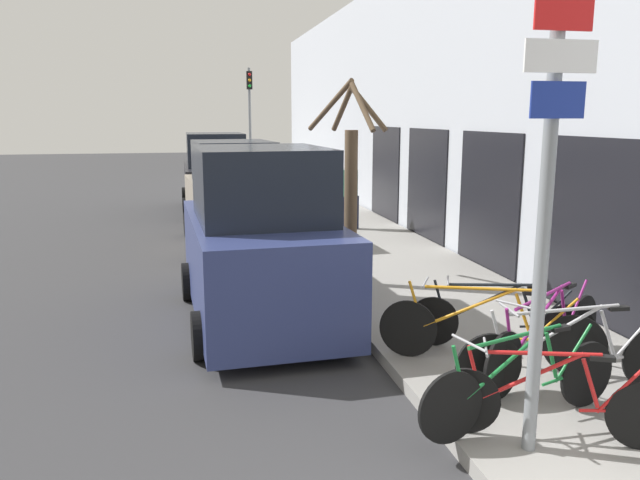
{
  "coord_description": "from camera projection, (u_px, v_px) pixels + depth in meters",
  "views": [
    {
      "loc": [
        -1.21,
        -1.71,
        2.91
      ],
      "look_at": [
        0.38,
        5.56,
        1.43
      ],
      "focal_mm": 35.0,
      "sensor_mm": 36.0,
      "label": 1
    }
  ],
  "objects": [
    {
      "name": "bicycle_1",
      "position": [
        523.0,
        384.0,
        5.64
      ],
      "size": [
        2.21,
        0.64,
        0.9
      ],
      "rotation": [
        0.0,
        0.0,
        1.8
      ],
      "color": "black",
      "rests_on": "sidewalk_curb"
    },
    {
      "name": "bicycle_0",
      "position": [
        553.0,
        402.0,
        5.34
      ],
      "size": [
        1.89,
        0.87,
        0.83
      ],
      "rotation": [
        0.0,
        0.0,
        1.16
      ],
      "color": "black",
      "rests_on": "sidewalk_curb"
    },
    {
      "name": "signpost",
      "position": [
        546.0,
        206.0,
        4.87
      ],
      "size": [
        0.6,
        0.13,
        3.78
      ],
      "color": "gray",
      "rests_on": "sidewalk_curb"
    },
    {
      "name": "bicycle_3",
      "position": [
        547.0,
        337.0,
        6.77
      ],
      "size": [
        2.16,
        1.35,
        0.95
      ],
      "rotation": [
        0.0,
        0.0,
        2.12
      ],
      "color": "black",
      "rests_on": "sidewalk_curb"
    },
    {
      "name": "sidewalk_curb",
      "position": [
        334.0,
        226.0,
        16.4
      ],
      "size": [
        3.2,
        32.0,
        0.15
      ],
      "color": "gray",
      "rests_on": "ground"
    },
    {
      "name": "street_tree",
      "position": [
        350.0,
        187.0,
        10.21
      ],
      "size": [
        0.96,
        2.01,
        3.36
      ],
      "color": "brown",
      "rests_on": "sidewalk_curb"
    },
    {
      "name": "ground_plane",
      "position": [
        246.0,
        257.0,
        13.19
      ],
      "size": [
        80.0,
        80.0,
        0.0
      ],
      "primitive_type": "plane",
      "color": "#333335"
    },
    {
      "name": "parked_car_0",
      "position": [
        260.0,
        245.0,
        8.83
      ],
      "size": [
        2.26,
        4.29,
        2.5
      ],
      "rotation": [
        0.0,
        0.0,
        0.04
      ],
      "color": "navy",
      "rests_on": "ground"
    },
    {
      "name": "bicycle_2",
      "position": [
        573.0,
        356.0,
        6.25
      ],
      "size": [
        2.43,
        0.44,
        0.93
      ],
      "rotation": [
        0.0,
        0.0,
        1.48
      ],
      "color": "black",
      "rests_on": "sidewalk_curb"
    },
    {
      "name": "parked_car_1",
      "position": [
        233.0,
        199.0,
        14.11
      ],
      "size": [
        2.25,
        4.51,
        2.38
      ],
      "rotation": [
        0.0,
        0.0,
        0.06
      ],
      "color": "gray",
      "rests_on": "ground"
    },
    {
      "name": "bicycle_4",
      "position": [
        488.0,
        331.0,
        6.98
      ],
      "size": [
        2.17,
        1.25,
        0.93
      ],
      "rotation": [
        0.0,
        0.0,
        1.06
      ],
      "color": "black",
      "rests_on": "sidewalk_curb"
    },
    {
      "name": "building_facade",
      "position": [
        401.0,
        105.0,
        16.06
      ],
      "size": [
        0.23,
        32.0,
        6.5
      ],
      "color": "#B2B7C1",
      "rests_on": "ground"
    },
    {
      "name": "parked_car_2",
      "position": [
        216.0,
        177.0,
        19.2
      ],
      "size": [
        2.09,
        4.52,
        2.42
      ],
      "rotation": [
        0.0,
        0.0,
        0.01
      ],
      "color": "black",
      "rests_on": "ground"
    },
    {
      "name": "bicycle_5",
      "position": [
        500.0,
        321.0,
        7.45
      ],
      "size": [
        2.01,
        0.91,
        0.84
      ],
      "rotation": [
        0.0,
        0.0,
        1.16
      ],
      "color": "black",
      "rests_on": "sidewalk_curb"
    },
    {
      "name": "traffic_light",
      "position": [
        250.0,
        113.0,
        22.85
      ],
      "size": [
        0.2,
        0.3,
        4.5
      ],
      "color": "gray",
      "rests_on": "sidewalk_curb"
    },
    {
      "name": "pedestrian_near",
      "position": [
        350.0,
        190.0,
        15.43
      ],
      "size": [
        0.44,
        0.38,
        1.69
      ],
      "rotation": [
        0.0,
        0.0,
        3.03
      ],
      "color": "#1E2338",
      "rests_on": "sidewalk_curb"
    }
  ]
}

